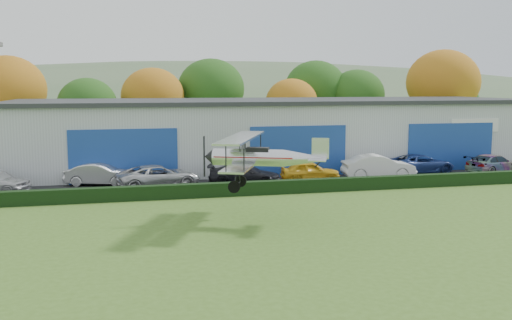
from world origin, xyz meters
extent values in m
plane|color=#456720|center=(0.00, 0.00, 0.00)|extent=(300.00, 300.00, 0.00)
cube|color=black|center=(3.00, 21.00, 0.03)|extent=(48.00, 9.00, 0.05)
cube|color=black|center=(3.00, 16.20, 0.40)|extent=(46.00, 0.60, 0.80)
cube|color=#B2B7BC|center=(5.00, 28.00, 2.50)|extent=(40.00, 12.00, 5.00)
cube|color=#2D3033|center=(5.00, 28.00, 5.15)|extent=(40.60, 12.60, 0.30)
cube|color=#1C4299|center=(-7.00, 21.95, 1.80)|extent=(7.00, 0.12, 3.60)
cube|color=#1C4299|center=(5.00, 21.95, 1.80)|extent=(7.00, 0.12, 3.60)
cube|color=#1C4299|center=(17.00, 21.95, 1.80)|extent=(7.00, 0.12, 3.60)
cylinder|color=#3D2614|center=(-17.00, 40.00, 1.57)|extent=(0.36, 0.36, 3.15)
ellipsoid|color=#A84D14|center=(-17.00, 40.00, 6.03)|extent=(6.84, 6.84, 6.16)
cylinder|color=#3D2614|center=(-10.00, 38.00, 1.22)|extent=(0.36, 0.36, 2.45)
ellipsoid|color=#1E4C14|center=(-10.00, 38.00, 4.69)|extent=(5.32, 5.32, 4.79)
cylinder|color=#3D2614|center=(-4.00, 40.00, 1.40)|extent=(0.36, 0.36, 2.80)
ellipsoid|color=#A84D14|center=(-4.00, 40.00, 5.36)|extent=(6.08, 6.08, 5.47)
cylinder|color=#3D2614|center=(2.00, 42.00, 1.57)|extent=(0.36, 0.36, 3.15)
ellipsoid|color=#1E4C14|center=(2.00, 42.00, 6.03)|extent=(6.84, 6.84, 6.16)
cylinder|color=#3D2614|center=(10.00, 40.00, 1.22)|extent=(0.36, 0.36, 2.45)
ellipsoid|color=#A84D14|center=(10.00, 40.00, 4.69)|extent=(5.32, 5.32, 4.79)
cylinder|color=#3D2614|center=(18.00, 42.00, 1.40)|extent=(0.36, 0.36, 2.80)
ellipsoid|color=#1E4C14|center=(18.00, 42.00, 5.36)|extent=(6.08, 6.08, 5.47)
cylinder|color=#3D2614|center=(26.00, 38.00, 1.75)|extent=(0.36, 0.36, 3.50)
ellipsoid|color=#A84D14|center=(26.00, 38.00, 6.70)|extent=(7.60, 7.60, 6.84)
cylinder|color=#3D2614|center=(30.00, 42.00, 1.22)|extent=(0.36, 0.36, 2.45)
ellipsoid|color=#1E4C14|center=(30.00, 42.00, 4.69)|extent=(5.32, 5.32, 4.79)
cylinder|color=#3D2614|center=(14.00, 44.00, 1.57)|extent=(0.36, 0.36, 3.15)
ellipsoid|color=#1E4C14|center=(14.00, 44.00, 6.03)|extent=(6.84, 6.84, 6.16)
ellipsoid|color=#4C6642|center=(20.00, 140.00, -15.40)|extent=(320.00, 196.00, 56.00)
ellipsoid|color=#4C6642|center=(90.00, 140.00, -9.90)|extent=(240.00, 126.00, 36.00)
imported|color=silver|center=(-8.54, 21.41, 0.76)|extent=(4.56, 2.64, 1.42)
imported|color=silver|center=(-4.94, 19.53, 0.77)|extent=(5.59, 3.47, 1.44)
imported|color=black|center=(0.56, 19.35, 0.73)|extent=(5.05, 3.38, 1.36)
imported|color=gold|center=(5.10, 19.68, 0.72)|extent=(4.10, 2.04, 1.34)
imported|color=silver|center=(10.08, 19.75, 0.86)|extent=(5.13, 2.36, 1.63)
imported|color=navy|center=(14.07, 21.11, 0.74)|extent=(5.11, 2.63, 1.38)
imported|color=gray|center=(19.32, 19.97, 0.73)|extent=(5.06, 3.28, 1.36)
cylinder|color=silver|center=(-1.35, 9.90, 3.07)|extent=(3.41, 2.05, 0.80)
cone|color=silver|center=(1.10, 8.86, 3.07)|extent=(2.11, 1.50, 0.80)
cone|color=black|center=(-3.11, 10.64, 3.07)|extent=(0.72, 0.91, 0.80)
cube|color=#9F140E|center=(-1.11, 9.80, 3.12)|extent=(3.75, 2.20, 0.05)
cube|color=black|center=(-0.95, 9.73, 3.44)|extent=(1.19, 0.90, 0.22)
cube|color=silver|center=(-1.52, 9.97, 2.80)|extent=(3.51, 6.31, 0.09)
cube|color=silver|center=(-1.68, 10.04, 4.00)|extent=(3.73, 6.67, 0.09)
cylinder|color=black|center=(-2.78, 8.00, 3.41)|extent=(0.07, 0.07, 1.15)
cylinder|color=black|center=(-2.05, 7.69, 3.41)|extent=(0.07, 0.07, 1.15)
cylinder|color=black|center=(-0.99, 12.25, 3.41)|extent=(0.07, 0.07, 1.15)
cylinder|color=black|center=(-0.25, 11.94, 3.41)|extent=(0.07, 0.07, 1.15)
cylinder|color=black|center=(-1.80, 9.75, 3.69)|extent=(0.12, 0.20, 0.66)
cylinder|color=black|center=(-1.56, 10.32, 3.69)|extent=(0.12, 0.20, 0.66)
cylinder|color=black|center=(-1.99, 9.76, 2.32)|extent=(0.30, 0.59, 1.09)
cylinder|color=black|center=(-1.70, 10.45, 2.32)|extent=(0.30, 0.59, 1.09)
cylinder|color=black|center=(-1.84, 10.11, 1.78)|extent=(0.71, 1.58, 0.06)
cylinder|color=black|center=(-2.15, 9.37, 1.78)|extent=(0.57, 0.34, 0.57)
cylinder|color=black|center=(-1.53, 10.84, 1.78)|extent=(0.57, 0.34, 0.57)
cylinder|color=black|center=(1.67, 8.62, 2.85)|extent=(0.32, 0.18, 0.37)
cube|color=silver|center=(1.67, 8.62, 3.12)|extent=(1.63, 2.43, 0.05)
cube|color=silver|center=(1.75, 8.59, 3.56)|extent=(0.76, 0.36, 0.98)
cube|color=black|center=(-3.33, 10.74, 3.07)|extent=(0.09, 0.12, 1.95)
camera|label=1|loc=(-7.23, -16.04, 6.50)|focal=39.96mm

